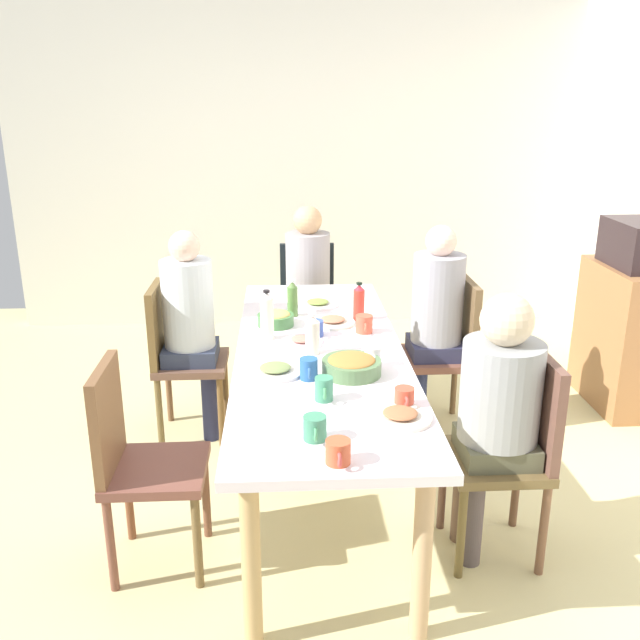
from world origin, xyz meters
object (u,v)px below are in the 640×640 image
at_px(chair_4, 136,455).
at_px(plate_2, 333,321).
at_px(bowl_1, 276,318).
at_px(cup_4, 315,328).
at_px(plate_1, 400,416).
at_px(cup_0, 337,452).
at_px(bottle_2, 359,302).
at_px(chair_0, 177,352).
at_px(plate_4, 318,304).
at_px(bottle_3, 267,316).
at_px(cup_7, 364,324).
at_px(dining_table, 320,364).
at_px(person_1, 435,312).
at_px(chair_3, 515,445).
at_px(cup_1, 309,369).
at_px(bottle_1, 293,299).
at_px(bottle_0, 312,335).
at_px(person_2, 308,276).
at_px(chair_2, 308,301).
at_px(bowl_0, 352,365).
at_px(cup_2, 324,389).
at_px(cup_6, 315,428).
at_px(chair_1, 449,346).
at_px(person_0, 191,318).
at_px(side_cabinet, 630,336).
at_px(plate_3, 275,370).
at_px(plate_0, 302,341).
at_px(cup_3, 373,357).

bearing_deg(chair_4, plate_2, 138.16).
distance_m(bowl_1, cup_4, 0.27).
bearing_deg(plate_1, cup_0, -40.60).
bearing_deg(bottle_2, chair_0, -97.97).
height_order(plate_4, bottle_3, bottle_3).
relative_size(chair_4, plate_4, 3.96).
bearing_deg(cup_7, bowl_1, -106.92).
relative_size(dining_table, person_1, 1.93).
bearing_deg(chair_3, cup_1, -105.17).
bearing_deg(bottle_1, plate_1, 16.38).
distance_m(cup_4, bottle_2, 0.36).
height_order(dining_table, bottle_0, bottle_0).
height_order(person_2, bottle_2, person_2).
bearing_deg(chair_3, cup_0, -58.24).
distance_m(chair_2, bowl_0, 1.89).
bearing_deg(plate_2, bottle_1, -126.19).
distance_m(bowl_1, cup_2, 0.97).
relative_size(chair_4, bottle_3, 3.55).
bearing_deg(person_2, bowl_1, -11.13).
height_order(bowl_1, cup_6, cup_6).
relative_size(bowl_0, cup_4, 2.11).
height_order(plate_2, cup_2, cup_2).
bearing_deg(cup_4, dining_table, 4.25).
xyz_separation_m(bowl_1, bottle_2, (-0.07, 0.45, 0.06)).
relative_size(chair_1, cup_4, 7.26).
relative_size(person_0, bottle_3, 4.75).
xyz_separation_m(cup_4, bottle_1, (-0.34, -0.11, 0.06)).
bearing_deg(chair_3, chair_2, -160.00).
distance_m(chair_3, side_cabinet, 1.90).
relative_size(plate_4, bottle_3, 0.90).
bearing_deg(cup_7, cup_0, -10.63).
height_order(plate_4, bottle_1, bottle_1).
bearing_deg(plate_1, bottle_2, -178.80).
bearing_deg(plate_3, cup_7, 138.78).
relative_size(person_2, plate_0, 5.95).
relative_size(plate_0, plate_4, 0.88).
relative_size(person_1, cup_4, 9.83).
relative_size(chair_3, cup_2, 8.20).
height_order(plate_2, plate_3, same).
height_order(cup_0, cup_2, cup_2).
height_order(plate_1, cup_4, cup_4).
distance_m(plate_4, cup_6, 1.62).
bearing_deg(plate_1, plate_4, -171.00).
xyz_separation_m(bottle_0, bottle_2, (-0.50, 0.27, 0.01)).
distance_m(dining_table, chair_3, 0.99).
relative_size(plate_4, cup_0, 1.87).
height_order(chair_4, cup_3, chair_4).
height_order(chair_1, cup_6, chair_1).
distance_m(person_0, cup_6, 1.62).
height_order(person_2, cup_6, person_2).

